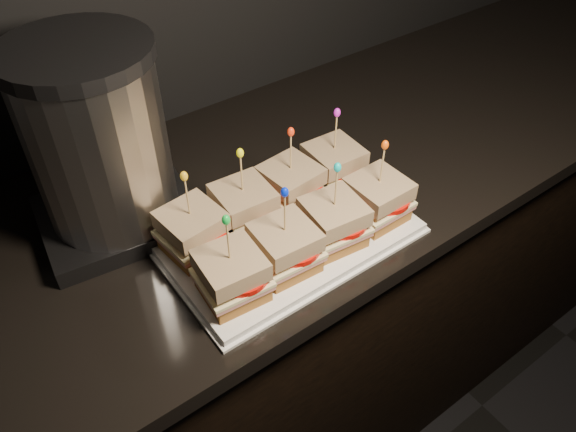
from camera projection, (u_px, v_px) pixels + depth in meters
cabinet at (344, 285)px, 1.52m from camera, size 2.57×0.60×0.88m
granite_slab at (359, 146)px, 1.21m from camera, size 2.61×0.64×0.04m
platter at (288, 236)px, 0.97m from camera, size 0.42×0.26×0.02m
platter_rim at (288, 238)px, 0.98m from camera, size 0.43×0.27×0.01m
sandwich_0_bread_bot at (195, 243)px, 0.93m from camera, size 0.10×0.10×0.02m
sandwich_0_ham at (194, 236)px, 0.92m from camera, size 0.11×0.11×0.01m
sandwich_0_cheese at (193, 233)px, 0.91m from camera, size 0.11×0.11×0.01m
sandwich_0_tomato at (201, 229)px, 0.91m from camera, size 0.09×0.09×0.01m
sandwich_0_bread_top at (191, 221)px, 0.89m from camera, size 0.10×0.10×0.03m
sandwich_0_pick at (188, 199)px, 0.86m from camera, size 0.00×0.00×0.09m
sandwich_0_frill at (184, 176)px, 0.83m from camera, size 0.01×0.01×0.02m
sandwich_1_bread_bot at (245, 219)px, 0.97m from camera, size 0.10×0.10×0.02m
sandwich_1_ham at (244, 212)px, 0.96m from camera, size 0.10×0.10×0.01m
sandwich_1_cheese at (244, 209)px, 0.96m from camera, size 0.11×0.10×0.01m
sandwich_1_tomato at (252, 205)px, 0.95m from camera, size 0.09×0.09×0.01m
sandwich_1_bread_top at (243, 197)px, 0.94m from camera, size 0.10×0.10×0.03m
sandwich_1_pick at (242, 176)px, 0.91m from camera, size 0.00×0.00×0.09m
sandwich_1_frill at (240, 153)px, 0.88m from camera, size 0.01×0.01×0.02m
sandwich_2_bread_bot at (291, 197)px, 1.02m from camera, size 0.10×0.10×0.02m
sandwich_2_ham at (291, 190)px, 1.00m from camera, size 0.11×0.10×0.01m
sandwich_2_cheese at (291, 187)px, 1.00m from camera, size 0.11×0.11×0.01m
sandwich_2_tomato at (298, 183)px, 1.00m from camera, size 0.09×0.09×0.01m
sandwich_2_bread_top at (291, 175)px, 0.98m from camera, size 0.10×0.10×0.03m
sandwich_2_pick at (291, 154)px, 0.95m from camera, size 0.00×0.00×0.09m
sandwich_2_frill at (291, 132)px, 0.92m from camera, size 0.01×0.01×0.02m
sandwich_3_bread_bot at (333, 177)px, 1.06m from camera, size 0.09×0.09×0.02m
sandwich_3_ham at (333, 170)px, 1.05m from camera, size 0.10×0.10×0.01m
sandwich_3_cheese at (333, 167)px, 1.04m from camera, size 0.11×0.10×0.01m
sandwich_3_tomato at (341, 163)px, 1.04m from camera, size 0.09×0.09×0.01m
sandwich_3_bread_top at (334, 155)px, 1.02m from camera, size 0.10×0.10×0.03m
sandwich_3_pick at (336, 134)px, 0.99m from camera, size 0.00×0.00×0.09m
sandwich_3_frill at (337, 113)px, 0.96m from camera, size 0.01×0.01×0.02m
sandwich_4_bread_bot at (233, 288)px, 0.86m from camera, size 0.10×0.10×0.02m
sandwich_4_ham at (232, 281)px, 0.85m from camera, size 0.11×0.10×0.01m
sandwich_4_cheese at (232, 277)px, 0.84m from camera, size 0.11×0.10×0.01m
sandwich_4_tomato at (240, 273)px, 0.84m from camera, size 0.09×0.09×0.01m
sandwich_4_bread_top at (231, 265)px, 0.82m from camera, size 0.10×0.10×0.03m
sandwich_4_pick at (228, 243)px, 0.79m from camera, size 0.00×0.00×0.09m
sandwich_4_frill at (226, 220)px, 0.76m from camera, size 0.01×0.01×0.02m
sandwich_5_bread_bot at (285, 260)px, 0.90m from camera, size 0.09×0.09×0.02m
sandwich_5_ham at (285, 253)px, 0.89m from camera, size 0.10×0.10×0.01m
sandwich_5_cheese at (285, 249)px, 0.89m from camera, size 0.11×0.10×0.01m
sandwich_5_tomato at (293, 245)px, 0.88m from camera, size 0.09×0.09×0.01m
sandwich_5_bread_top at (285, 237)px, 0.87m from camera, size 0.10×0.10×0.03m
sandwich_5_pick at (285, 215)px, 0.84m from camera, size 0.00×0.00×0.09m
sandwich_5_frill at (285, 192)px, 0.81m from camera, size 0.01×0.01×0.02m
sandwich_6_bread_bot at (332, 234)px, 0.94m from camera, size 0.10×0.10×0.02m
sandwich_6_ham at (333, 227)px, 0.93m from camera, size 0.11×0.11×0.01m
sandwich_6_cheese at (333, 224)px, 0.93m from camera, size 0.11×0.11×0.01m
sandwich_6_tomato at (341, 220)px, 0.93m from camera, size 0.09×0.09×0.01m
sandwich_6_bread_top at (334, 212)px, 0.91m from camera, size 0.10×0.10×0.03m
sandwich_6_pick at (336, 190)px, 0.88m from camera, size 0.00×0.00×0.09m
sandwich_6_frill at (337, 167)px, 0.85m from camera, size 0.01×0.01×0.02m
sandwich_7_bread_bot at (376, 211)px, 0.99m from camera, size 0.09×0.09×0.02m
sandwich_7_ham at (377, 204)px, 0.98m from camera, size 0.10×0.10×0.01m
sandwich_7_cheese at (377, 201)px, 0.97m from camera, size 0.10×0.10×0.01m
sandwich_7_tomato at (385, 197)px, 0.97m from camera, size 0.09×0.09×0.01m
sandwich_7_bread_top at (379, 189)px, 0.95m from camera, size 0.09×0.09×0.03m
sandwich_7_pick at (382, 167)px, 0.92m from camera, size 0.00×0.00×0.09m
sandwich_7_frill at (385, 145)px, 0.89m from camera, size 0.01×0.01×0.02m
appliance_base at (119, 215)px, 1.00m from camera, size 0.29×0.25×0.03m
appliance_body at (99, 142)px, 0.89m from camera, size 0.22×0.22×0.28m
appliance_lid at (74, 53)px, 0.79m from camera, size 0.23×0.23×0.02m
appliance at (99, 145)px, 0.90m from camera, size 0.26×0.22×0.34m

